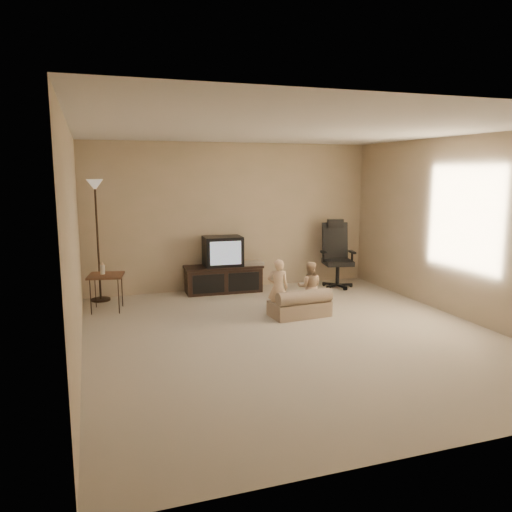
{
  "coord_description": "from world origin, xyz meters",
  "views": [
    {
      "loc": [
        -2.35,
        -5.5,
        2.02
      ],
      "look_at": [
        -0.29,
        0.6,
        0.92
      ],
      "focal_mm": 35.0,
      "sensor_mm": 36.0,
      "label": 1
    }
  ],
  "objects_px": {
    "toddler_left": "(278,288)",
    "toddler_right": "(310,287)",
    "side_table": "(106,276)",
    "office_chair": "(337,263)",
    "floor_lamp": "(96,213)",
    "child_sofa": "(301,305)",
    "tv_stand": "(223,269)"
  },
  "relations": [
    {
      "from": "child_sofa",
      "to": "toddler_left",
      "type": "relative_size",
      "value": 1.04
    },
    {
      "from": "office_chair",
      "to": "toddler_right",
      "type": "xyz_separation_m",
      "value": [
        -1.13,
        -1.32,
        -0.06
      ]
    },
    {
      "from": "side_table",
      "to": "child_sofa",
      "type": "height_order",
      "value": "side_table"
    },
    {
      "from": "tv_stand",
      "to": "floor_lamp",
      "type": "xyz_separation_m",
      "value": [
        -2.0,
        0.06,
        0.99
      ]
    },
    {
      "from": "toddler_left",
      "to": "toddler_right",
      "type": "distance_m",
      "value": 0.52
    },
    {
      "from": "office_chair",
      "to": "side_table",
      "type": "relative_size",
      "value": 1.63
    },
    {
      "from": "side_table",
      "to": "toddler_left",
      "type": "bearing_deg",
      "value": -25.2
    },
    {
      "from": "tv_stand",
      "to": "floor_lamp",
      "type": "distance_m",
      "value": 2.23
    },
    {
      "from": "office_chair",
      "to": "child_sofa",
      "type": "xyz_separation_m",
      "value": [
        -1.34,
        -1.5,
        -0.26
      ]
    },
    {
      "from": "side_table",
      "to": "child_sofa",
      "type": "relative_size",
      "value": 0.86
    },
    {
      "from": "child_sofa",
      "to": "tv_stand",
      "type": "bearing_deg",
      "value": 105.8
    },
    {
      "from": "tv_stand",
      "to": "toddler_right",
      "type": "xyz_separation_m",
      "value": [
        0.87,
        -1.58,
        -0.02
      ]
    },
    {
      "from": "side_table",
      "to": "toddler_right",
      "type": "height_order",
      "value": "toddler_right"
    },
    {
      "from": "toddler_left",
      "to": "toddler_right",
      "type": "xyz_separation_m",
      "value": [
        0.51,
        0.06,
        -0.04
      ]
    },
    {
      "from": "floor_lamp",
      "to": "child_sofa",
      "type": "distance_m",
      "value": 3.44
    },
    {
      "from": "office_chair",
      "to": "toddler_right",
      "type": "bearing_deg",
      "value": -118.56
    },
    {
      "from": "floor_lamp",
      "to": "child_sofa",
      "type": "height_order",
      "value": "floor_lamp"
    },
    {
      "from": "toddler_right",
      "to": "office_chair",
      "type": "bearing_deg",
      "value": -109.72
    },
    {
      "from": "child_sofa",
      "to": "toddler_right",
      "type": "xyz_separation_m",
      "value": [
        0.22,
        0.19,
        0.21
      ]
    },
    {
      "from": "office_chair",
      "to": "child_sofa",
      "type": "relative_size",
      "value": 1.39
    },
    {
      "from": "office_chair",
      "to": "tv_stand",
      "type": "bearing_deg",
      "value": -175.47
    },
    {
      "from": "child_sofa",
      "to": "toddler_right",
      "type": "height_order",
      "value": "toddler_right"
    },
    {
      "from": "tv_stand",
      "to": "floor_lamp",
      "type": "bearing_deg",
      "value": -179.25
    },
    {
      "from": "tv_stand",
      "to": "toddler_left",
      "type": "xyz_separation_m",
      "value": [
        0.35,
        -1.63,
        0.01
      ]
    },
    {
      "from": "toddler_left",
      "to": "toddler_right",
      "type": "bearing_deg",
      "value": -160.32
    },
    {
      "from": "office_chair",
      "to": "side_table",
      "type": "distance_m",
      "value": 3.93
    },
    {
      "from": "office_chair",
      "to": "floor_lamp",
      "type": "distance_m",
      "value": 4.12
    },
    {
      "from": "toddler_right",
      "to": "toddler_left",
      "type": "bearing_deg",
      "value": 27.06
    },
    {
      "from": "tv_stand",
      "to": "office_chair",
      "type": "xyz_separation_m",
      "value": [
        1.99,
        -0.26,
        0.03
      ]
    },
    {
      "from": "tv_stand",
      "to": "child_sofa",
      "type": "distance_m",
      "value": 1.89
    },
    {
      "from": "child_sofa",
      "to": "toddler_right",
      "type": "distance_m",
      "value": 0.35
    },
    {
      "from": "side_table",
      "to": "toddler_right",
      "type": "xyz_separation_m",
      "value": [
        2.79,
        -1.02,
        -0.15
      ]
    }
  ]
}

